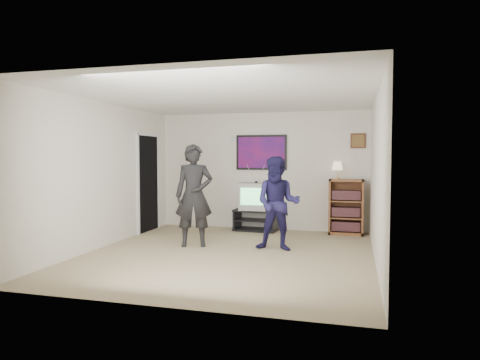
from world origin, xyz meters
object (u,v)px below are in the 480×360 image
at_px(crt_television, 256,196).
at_px(person_tall, 194,195).
at_px(bookshelf, 346,207).
at_px(media_stand, 256,220).
at_px(person_short, 278,204).

height_order(crt_television, person_tall, person_tall).
height_order(crt_television, bookshelf, bookshelf).
height_order(media_stand, person_tall, person_tall).
bearing_deg(media_stand, person_tall, -106.34).
xyz_separation_m(media_stand, crt_television, (0.01, 0.00, 0.51)).
height_order(bookshelf, person_tall, person_tall).
height_order(media_stand, person_short, person_short).
bearing_deg(media_stand, crt_television, 4.63).
bearing_deg(person_tall, bookshelf, 17.15).
relative_size(crt_television, bookshelf, 0.60).
height_order(media_stand, crt_television, crt_television).
relative_size(media_stand, bookshelf, 0.84).
bearing_deg(crt_television, person_tall, -115.41).
distance_m(media_stand, crt_television, 0.51).
bearing_deg(person_short, crt_television, 113.54).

